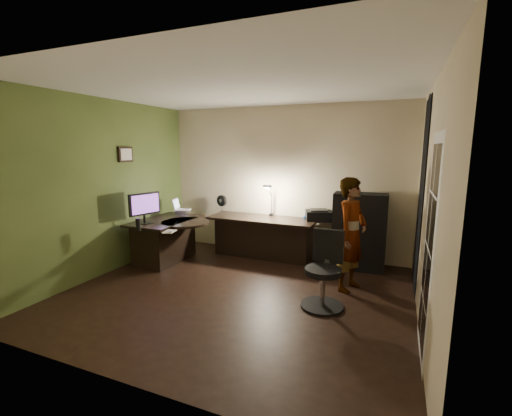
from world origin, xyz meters
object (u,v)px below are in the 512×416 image
at_px(monitor, 144,212).
at_px(person, 351,235).
at_px(desk_right, 262,238).
at_px(office_chair, 323,271).
at_px(desk_left, 167,240).
at_px(cabinet, 359,231).

distance_m(monitor, person, 3.27).
distance_m(desk_right, office_chair, 2.11).
height_order(monitor, office_chair, monitor).
height_order(desk_right, monitor, monitor).
height_order(desk_left, person, person).
distance_m(desk_left, monitor, 0.67).
bearing_deg(office_chair, desk_right, 135.49).
bearing_deg(office_chair, desk_left, 169.07).
xyz_separation_m(monitor, office_chair, (3.01, -0.36, -0.44)).
distance_m(cabinet, office_chair, 1.65).
height_order(desk_left, cabinet, cabinet).
distance_m(office_chair, person, 0.81).
xyz_separation_m(monitor, person, (3.25, 0.35, -0.13)).
height_order(cabinet, office_chair, cabinet).
distance_m(monitor, office_chair, 3.07).
relative_size(desk_left, office_chair, 1.35).
relative_size(desk_left, monitor, 2.30).
bearing_deg(desk_left, person, 0.28).
relative_size(desk_right, cabinet, 1.56).
relative_size(cabinet, monitor, 2.23).
distance_m(desk_left, office_chair, 2.96).
xyz_separation_m(desk_left, office_chair, (2.87, -0.72, 0.10)).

